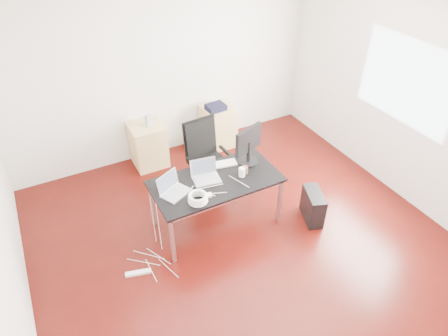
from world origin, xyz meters
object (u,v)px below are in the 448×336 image
office_chair (206,155)px  filing_cabinet_right (218,126)px  desk (216,183)px  pc_tower (313,206)px  filing_cabinet_left (148,145)px

office_chair → filing_cabinet_right: 1.24m
desk → pc_tower: (1.18, -0.52, -0.46)m
office_chair → pc_tower: (0.98, -1.24, -0.39)m
office_chair → pc_tower: bearing=-56.2°
office_chair → desk: bearing=-110.2°
desk → filing_cabinet_left: bearing=100.9°
pc_tower → office_chair: bearing=148.4°
office_chair → filing_cabinet_right: size_ratio=1.54×
desk → pc_tower: desk is taller
office_chair → filing_cabinet_left: office_chair is taller
filing_cabinet_right → filing_cabinet_left: bearing=180.0°
office_chair → pc_tower: size_ratio=2.40×
desk → pc_tower: bearing=-23.9°
office_chair → filing_cabinet_left: bearing=113.9°
desk → office_chair: size_ratio=1.48×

